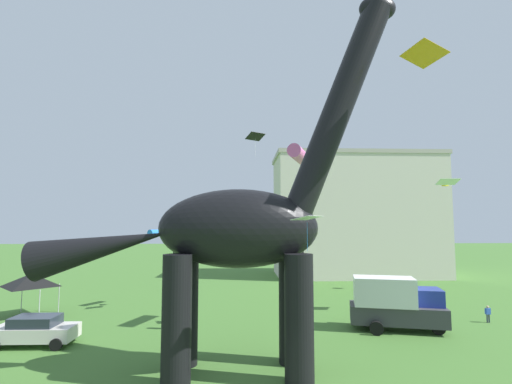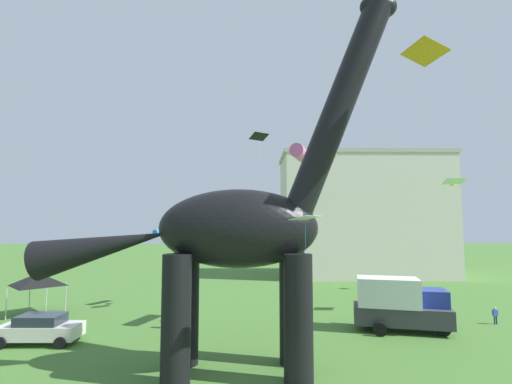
{
  "view_description": "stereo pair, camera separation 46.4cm",
  "coord_description": "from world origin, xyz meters",
  "px_view_note": "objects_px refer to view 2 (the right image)",
  "views": [
    {
      "loc": [
        -1.54,
        -11.93,
        6.43
      ],
      "look_at": [
        -0.88,
        5.22,
        7.94
      ],
      "focal_mm": 26.33,
      "sensor_mm": 36.0,
      "label": 1
    },
    {
      "loc": [
        -1.07,
        -11.94,
        6.43
      ],
      "look_at": [
        -0.88,
        5.22,
        7.94
      ],
      "focal_mm": 26.33,
      "sensor_mm": 36.0,
      "label": 2
    }
  ],
  "objects_px": {
    "kite_mid_center": "(454,181)",
    "dinosaur_sculpture": "(237,228)",
    "person_watching_child": "(495,314)",
    "festival_canopy_tent": "(38,279)",
    "kite_apex": "(166,233)",
    "person_strolling_adult": "(175,313)",
    "kite_trailing": "(425,52)",
    "kite_high_right": "(307,154)",
    "kite_near_low": "(259,137)",
    "kite_drifting": "(453,182)",
    "parked_sedan_left": "(40,328)",
    "kite_mid_left": "(305,218)",
    "parked_box_truck": "(399,304)"
  },
  "relations": [
    {
      "from": "kite_mid_left",
      "to": "person_strolling_adult",
      "type": "bearing_deg",
      "value": 125.18
    },
    {
      "from": "person_strolling_adult",
      "to": "parked_box_truck",
      "type": "bearing_deg",
      "value": 28.09
    },
    {
      "from": "kite_high_right",
      "to": "kite_apex",
      "type": "bearing_deg",
      "value": 145.8
    },
    {
      "from": "dinosaur_sculpture",
      "to": "kite_high_right",
      "type": "distance_m",
      "value": 8.96
    },
    {
      "from": "festival_canopy_tent",
      "to": "parked_box_truck",
      "type": "bearing_deg",
      "value": -9.92
    },
    {
      "from": "kite_near_low",
      "to": "kite_drifting",
      "type": "xyz_separation_m",
      "value": [
        19.04,
        8.71,
        -2.38
      ]
    },
    {
      "from": "parked_sedan_left",
      "to": "kite_drifting",
      "type": "relative_size",
      "value": 6.59
    },
    {
      "from": "kite_drifting",
      "to": "kite_mid_center",
      "type": "relative_size",
      "value": 0.41
    },
    {
      "from": "kite_mid_center",
      "to": "kite_apex",
      "type": "bearing_deg",
      "value": 171.31
    },
    {
      "from": "kite_apex",
      "to": "kite_mid_center",
      "type": "xyz_separation_m",
      "value": [
        21.72,
        -3.32,
        3.84
      ]
    },
    {
      "from": "kite_trailing",
      "to": "kite_mid_left",
      "type": "height_order",
      "value": "kite_trailing"
    },
    {
      "from": "person_watching_child",
      "to": "person_strolling_adult",
      "type": "relative_size",
      "value": 0.68
    },
    {
      "from": "kite_near_low",
      "to": "festival_canopy_tent",
      "type": "bearing_deg",
      "value": 178.79
    },
    {
      "from": "dinosaur_sculpture",
      "to": "kite_drifting",
      "type": "height_order",
      "value": "dinosaur_sculpture"
    },
    {
      "from": "dinosaur_sculpture",
      "to": "parked_box_truck",
      "type": "xyz_separation_m",
      "value": [
        9.7,
        6.42,
        -4.63
      ]
    },
    {
      "from": "person_watching_child",
      "to": "kite_mid_left",
      "type": "xyz_separation_m",
      "value": [
        -13.83,
        -10.54,
        6.02
      ]
    },
    {
      "from": "kite_mid_center",
      "to": "dinosaur_sculpture",
      "type": "bearing_deg",
      "value": -146.71
    },
    {
      "from": "dinosaur_sculpture",
      "to": "person_strolling_adult",
      "type": "distance_m",
      "value": 9.79
    },
    {
      "from": "person_strolling_adult",
      "to": "kite_apex",
      "type": "height_order",
      "value": "kite_apex"
    },
    {
      "from": "parked_sedan_left",
      "to": "kite_mid_left",
      "type": "bearing_deg",
      "value": -26.39
    },
    {
      "from": "kite_near_low",
      "to": "kite_apex",
      "type": "distance_m",
      "value": 10.78
    },
    {
      "from": "parked_box_truck",
      "to": "person_strolling_adult",
      "type": "bearing_deg",
      "value": -168.38
    },
    {
      "from": "parked_sedan_left",
      "to": "kite_near_low",
      "type": "height_order",
      "value": "kite_near_low"
    },
    {
      "from": "kite_drifting",
      "to": "parked_box_truck",
      "type": "bearing_deg",
      "value": -129.82
    },
    {
      "from": "person_strolling_adult",
      "to": "kite_apex",
      "type": "bearing_deg",
      "value": 139.04
    },
    {
      "from": "kite_near_low",
      "to": "kite_drifting",
      "type": "bearing_deg",
      "value": 24.59
    },
    {
      "from": "parked_sedan_left",
      "to": "kite_high_right",
      "type": "xyz_separation_m",
      "value": [
        15.04,
        2.2,
        10.1
      ]
    },
    {
      "from": "person_watching_child",
      "to": "kite_apex",
      "type": "distance_m",
      "value": 23.99
    },
    {
      "from": "kite_trailing",
      "to": "kite_high_right",
      "type": "bearing_deg",
      "value": 114.27
    },
    {
      "from": "kite_apex",
      "to": "parked_sedan_left",
      "type": "bearing_deg",
      "value": -116.64
    },
    {
      "from": "parked_sedan_left",
      "to": "kite_trailing",
      "type": "xyz_separation_m",
      "value": [
        18.78,
        -6.1,
        12.85
      ]
    },
    {
      "from": "kite_high_right",
      "to": "kite_apex",
      "type": "relative_size",
      "value": 1.52
    },
    {
      "from": "festival_canopy_tent",
      "to": "kite_drifting",
      "type": "relative_size",
      "value": 4.93
    },
    {
      "from": "parked_sedan_left",
      "to": "person_strolling_adult",
      "type": "distance_m",
      "value": 7.32
    },
    {
      "from": "dinosaur_sculpture",
      "to": "festival_canopy_tent",
      "type": "xyz_separation_m",
      "value": [
        -14.69,
        10.69,
        -3.74
      ]
    },
    {
      "from": "kite_near_low",
      "to": "person_watching_child",
      "type": "bearing_deg",
      "value": -8.94
    },
    {
      "from": "kite_apex",
      "to": "person_watching_child",
      "type": "bearing_deg",
      "value": -13.73
    },
    {
      "from": "parked_sedan_left",
      "to": "kite_near_low",
      "type": "xyz_separation_m",
      "value": [
        12.06,
        6.11,
        12.15
      ]
    },
    {
      "from": "festival_canopy_tent",
      "to": "kite_trailing",
      "type": "height_order",
      "value": "kite_trailing"
    },
    {
      "from": "person_strolling_adult",
      "to": "festival_canopy_tent",
      "type": "distance_m",
      "value": 11.25
    },
    {
      "from": "parked_sedan_left",
      "to": "person_watching_child",
      "type": "relative_size",
      "value": 3.85
    },
    {
      "from": "kite_near_low",
      "to": "kite_apex",
      "type": "height_order",
      "value": "kite_near_low"
    },
    {
      "from": "parked_box_truck",
      "to": "person_watching_child",
      "type": "relative_size",
      "value": 5.43
    },
    {
      "from": "festival_canopy_tent",
      "to": "kite_mid_center",
      "type": "bearing_deg",
      "value": -0.96
    },
    {
      "from": "kite_trailing",
      "to": "kite_mid_left",
      "type": "bearing_deg",
      "value": -171.85
    },
    {
      "from": "person_watching_child",
      "to": "festival_canopy_tent",
      "type": "distance_m",
      "value": 31.41
    },
    {
      "from": "person_watching_child",
      "to": "kite_high_right",
      "type": "distance_m",
      "value": 16.13
    },
    {
      "from": "person_strolling_adult",
      "to": "festival_canopy_tent",
      "type": "height_order",
      "value": "festival_canopy_tent"
    },
    {
      "from": "parked_box_truck",
      "to": "kite_mid_center",
      "type": "xyz_separation_m",
      "value": [
        5.81,
        3.76,
        7.99
      ]
    },
    {
      "from": "person_watching_child",
      "to": "festival_canopy_tent",
      "type": "relative_size",
      "value": 0.35
    }
  ]
}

